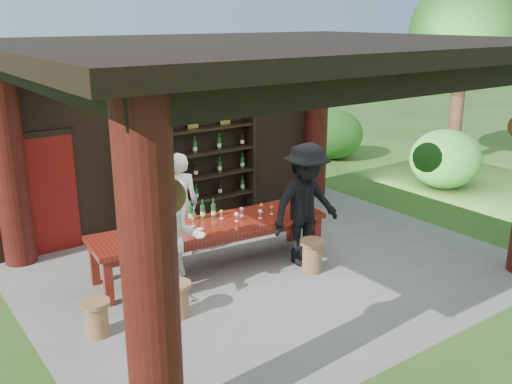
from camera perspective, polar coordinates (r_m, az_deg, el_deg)
ground at (r=9.13m, az=1.48°, el=-7.52°), size 90.00×90.00×0.00m
pavilion at (r=8.79m, az=-0.18°, el=6.14°), size 7.50×6.00×3.60m
wine_shelf at (r=10.73m, az=-6.07°, el=2.52°), size 2.52×0.38×2.22m
tasting_table at (r=8.85m, az=-4.54°, el=-3.91°), size 3.78×1.35×0.75m
stool_near_left at (r=7.71m, az=-7.81°, el=-10.51°), size 0.37×0.37×0.48m
stool_near_right at (r=8.92m, az=5.65°, el=-6.28°), size 0.40×0.40×0.52m
stool_far_left at (r=7.49m, az=-15.64°, el=-11.97°), size 0.36×0.36×0.47m
host at (r=9.41m, az=-7.69°, el=-1.23°), size 0.74×0.63×1.73m
guest_woman at (r=7.77m, az=-8.28°, el=-4.97°), size 1.06×0.93×1.82m
guest_man at (r=8.97m, az=4.99°, el=-1.27°), size 1.29×0.76×1.97m
table_bottles at (r=9.02m, az=-5.40°, el=-1.73°), size 0.44×0.18×0.31m
table_glasses at (r=9.03m, az=-1.49°, el=-2.16°), size 1.37×0.41×0.15m
napkin_basket at (r=8.46m, az=-11.01°, el=-3.89°), size 0.28×0.21×0.14m
shrubs at (r=9.48m, az=3.77°, el=-2.90°), size 14.71×9.88×1.36m
trees at (r=11.41m, az=10.96°, el=14.64°), size 22.68×10.25×4.80m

